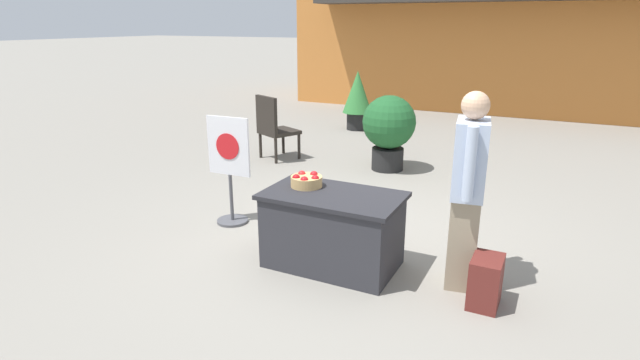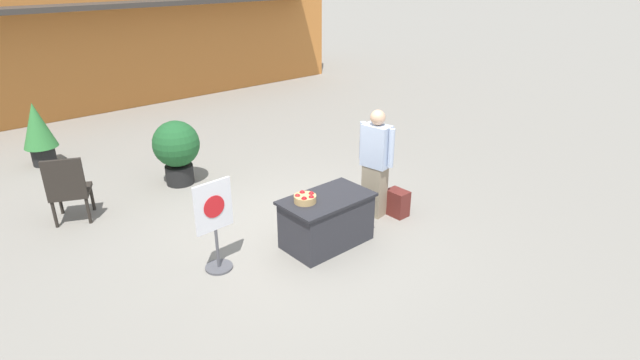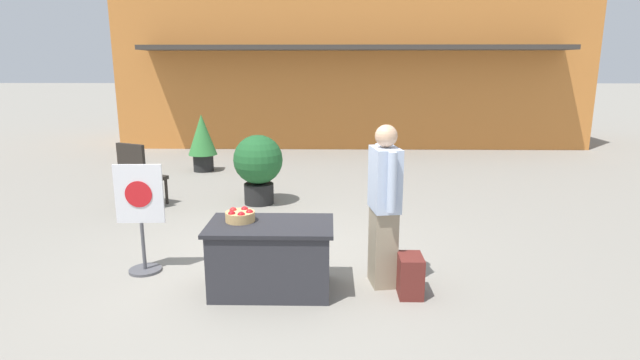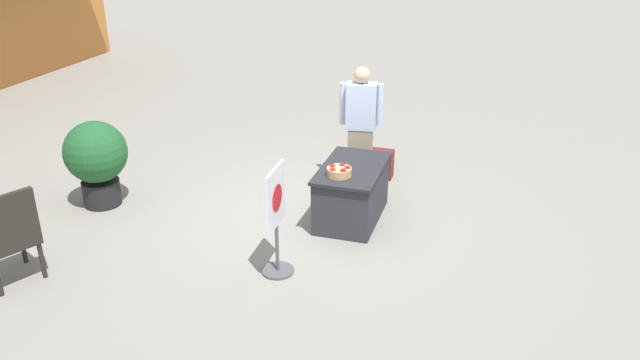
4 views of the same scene
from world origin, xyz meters
The scene contains 10 objects.
ground_plane centered at (0.00, 0.00, 0.00)m, with size 120.00×120.00×0.00m, color gray.
storefront_building centered at (1.32, 10.18, 2.20)m, with size 13.02×4.73×4.40m.
display_table centered at (0.08, -0.63, 0.36)m, with size 1.28×0.75×0.72m.
apple_basket centered at (-0.24, -0.55, 0.78)m, with size 0.30×0.30×0.13m.
person_visitor centered at (1.24, -0.45, 0.87)m, with size 0.32×0.60×1.71m.
backpack centered at (1.50, -0.72, 0.21)m, with size 0.24×0.34×0.42m.
poster_board centered at (-1.42, -0.18, 0.65)m, with size 0.53×0.36×1.24m.
patio_chair centered at (-2.43, 2.42, 0.58)m, with size 0.73×0.73×1.08m.
potted_plant_far_left centered at (-2.11, 5.32, 0.70)m, with size 0.62×0.62×1.25m.
potted_plant_near_right centered at (-0.51, 2.69, 0.68)m, with size 0.82×0.82×1.17m.
Camera 3 is at (0.68, -5.43, 2.29)m, focal length 28.00 mm.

